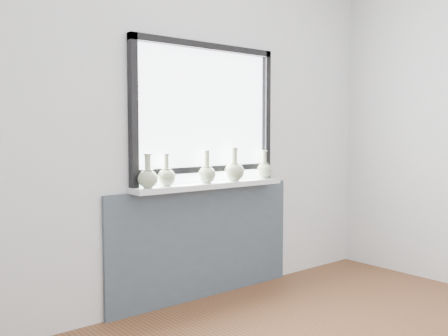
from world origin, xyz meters
TOP-DOWN VIEW (x-y plane):
  - back_wall at (0.00, 1.81)m, footprint 3.60×0.02m
  - apron_panel at (0.00, 1.78)m, footprint 1.70×0.03m
  - windowsill at (0.00, 1.71)m, footprint 1.32×0.18m
  - window at (0.00, 1.77)m, footprint 1.30×0.06m
  - vase_a at (-0.56, 1.69)m, footprint 0.14×0.14m
  - vase_b at (-0.39, 1.72)m, footprint 0.14×0.14m
  - vase_c at (-0.05, 1.70)m, footprint 0.14×0.14m
  - vase_d at (0.21, 1.69)m, footprint 0.16×0.16m
  - vase_e at (0.56, 1.71)m, footprint 0.14×0.14m

SIDE VIEW (x-z plane):
  - apron_panel at x=0.00m, z-range 0.00..0.86m
  - windowsill at x=0.00m, z-range 0.86..0.90m
  - vase_b at x=-0.39m, z-range 0.86..1.09m
  - vase_e at x=0.56m, z-range 0.86..1.09m
  - vase_a at x=-0.56m, z-range 0.86..1.09m
  - vase_c at x=-0.05m, z-range 0.85..1.10m
  - vase_d at x=0.21m, z-range 0.85..1.12m
  - back_wall at x=0.00m, z-range 0.00..2.60m
  - window at x=0.00m, z-range 0.92..1.97m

